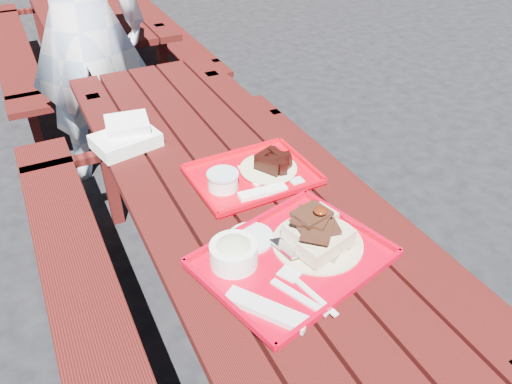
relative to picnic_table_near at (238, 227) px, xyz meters
The scene contains 7 objects.
ground 0.56m from the picnic_table_near, ahead, with size 60.00×60.00×0.00m, color black.
picnic_table_near is the anchor object (origin of this frame).
picnic_table_far 2.80m from the picnic_table_near, 90.00° to the left, with size 1.41×2.40×0.75m.
near_tray 0.46m from the picnic_table_near, 93.36° to the right, with size 0.59×0.51×0.16m.
far_tray 0.22m from the picnic_table_near, ahead, with size 0.43×0.34×0.07m.
white_cloth 0.57m from the picnic_table_near, 121.28° to the left, with size 0.27×0.22×0.10m.
person 1.54m from the picnic_table_near, 98.48° to the left, with size 0.67×0.44×1.85m, color #ACC3E7.
Camera 1 is at (-0.57, -1.30, 1.75)m, focal length 35.00 mm.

